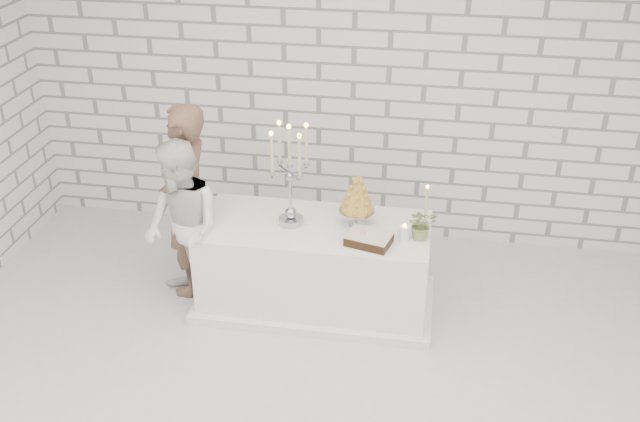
{
  "coord_description": "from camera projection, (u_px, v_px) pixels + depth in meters",
  "views": [
    {
      "loc": [
        0.73,
        -3.61,
        3.59
      ],
      "look_at": [
        -0.03,
        0.93,
        1.05
      ],
      "focal_mm": 40.77,
      "sensor_mm": 36.0,
      "label": 1
    }
  ],
  "objects": [
    {
      "name": "chocolate_cake",
      "position": [
        369.0,
        239.0,
        5.42
      ],
      "size": [
        0.37,
        0.3,
        0.08
      ],
      "primitive_type": "cube",
      "rotation": [
        0.0,
        0.0,
        -0.26
      ],
      "color": "black",
      "rests_on": "cake_table"
    },
    {
      "name": "croquembouche",
      "position": [
        357.0,
        200.0,
        5.57
      ],
      "size": [
        0.3,
        0.3,
        0.44
      ],
      "primitive_type": null,
      "rotation": [
        0.0,
        0.0,
        0.07
      ],
      "color": "#A87B2E",
      "rests_on": "cake_table"
    },
    {
      "name": "extra_taper",
      "position": [
        426.0,
        206.0,
        5.61
      ],
      "size": [
        0.07,
        0.07,
        0.32
      ],
      "primitive_type": "cylinder",
      "rotation": [
        0.0,
        0.0,
        -0.1
      ],
      "color": "#C7BB8D",
      "rests_on": "cake_table"
    },
    {
      "name": "flowers",
      "position": [
        422.0,
        224.0,
        5.45
      ],
      "size": [
        0.27,
        0.25,
        0.25
      ],
      "primitive_type": "imported",
      "rotation": [
        0.0,
        0.0,
        0.33
      ],
      "color": "#496634",
      "rests_on": "cake_table"
    },
    {
      "name": "wall_back",
      "position": [
        353.0,
        82.0,
        6.39
      ],
      "size": [
        6.0,
        0.01,
        3.0
      ],
      "primitive_type": "cube",
      "color": "white",
      "rests_on": "ground"
    },
    {
      "name": "groom",
      "position": [
        187.0,
        201.0,
        5.86
      ],
      "size": [
        0.47,
        0.65,
        1.66
      ],
      "primitive_type": "imported",
      "rotation": [
        0.0,
        0.0,
        -1.7
      ],
      "color": "brown",
      "rests_on": "ground"
    },
    {
      "name": "candelabra",
      "position": [
        290.0,
        176.0,
        5.5
      ],
      "size": [
        0.36,
        0.36,
        0.84
      ],
      "primitive_type": null,
      "rotation": [
        0.0,
        0.0,
        -0.06
      ],
      "color": "#A3A3AD",
      "rests_on": "cake_table"
    },
    {
      "name": "pillar_candle",
      "position": [
        404.0,
        233.0,
        5.45
      ],
      "size": [
        0.09,
        0.09,
        0.12
      ],
      "primitive_type": "cylinder",
      "rotation": [
        0.0,
        0.0,
        -0.12
      ],
      "color": "white",
      "rests_on": "cake_table"
    },
    {
      "name": "cake_table",
      "position": [
        315.0,
        266.0,
        5.86
      ],
      "size": [
        1.8,
        0.8,
        0.75
      ],
      "primitive_type": "cube",
      "color": "white",
      "rests_on": "ground"
    },
    {
      "name": "ground",
      "position": [
        302.0,
        411.0,
        4.96
      ],
      "size": [
        6.0,
        5.0,
        0.01
      ],
      "primitive_type": "cube",
      "color": "silver",
      "rests_on": "ground"
    },
    {
      "name": "bride",
      "position": [
        183.0,
        228.0,
        5.69
      ],
      "size": [
        0.88,
        0.88,
        1.44
      ],
      "primitive_type": "imported",
      "rotation": [
        0.0,
        0.0,
        -0.8
      ],
      "color": "white",
      "rests_on": "ground"
    }
  ]
}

